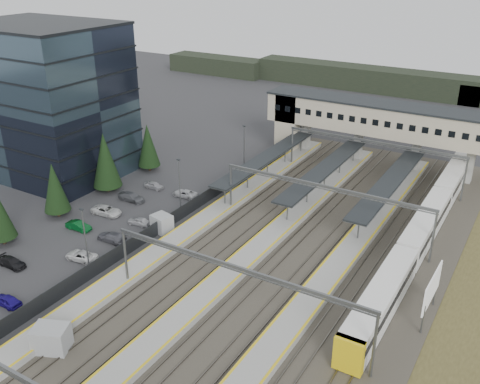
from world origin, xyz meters
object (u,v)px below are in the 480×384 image
Objects in this scene: relay_cabin_far at (162,223)px; train at (425,227)px; billboard at (432,290)px; office_building at (46,100)px; footbridge at (365,119)px; relay_cabin_near at (51,339)px.

relay_cabin_far is 0.05× the size of train.
billboard is (4.34, -16.53, 1.72)m from train.
office_building reaches higher than train.
footbridge is 44.40m from billboard.
train is (60.00, 7.45, -10.24)m from office_building.
relay_cabin_far is (-5.85, 23.83, -0.17)m from relay_cabin_near.
relay_cabin_near is at bearing -97.84° from footbridge.
office_building is at bearing 164.79° from relay_cabin_far.
relay_cabin_near is 62.73m from footbridge.
billboard reaches higher than train.
office_building is 65.54m from billboard.
relay_cabin_near is at bearing -122.29° from train.
relay_cabin_near reaches higher than relay_cabin_far.
office_building is 48.66m from relay_cabin_near.
train is at bearing -54.14° from footbridge.
billboard is at bearing -75.28° from train.
train is at bearing 104.72° from billboard.
relay_cabin_far is 34.33m from train.
footbridge reaches higher than relay_cabin_near.
relay_cabin_near is 1.31× the size of relay_cabin_far.
relay_cabin_near is 0.10× the size of footbridge.
relay_cabin_near is at bearing -76.21° from relay_cabin_far.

